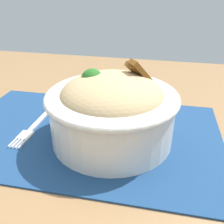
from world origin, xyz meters
TOP-DOWN VIEW (x-y plane):
  - table at (0.00, 0.00)m, footprint 1.35×0.98m
  - placemat at (0.02, -0.00)m, footprint 0.47×0.30m
  - bowl at (-0.03, 0.01)m, footprint 0.22×0.22m
  - fork at (0.11, 0.01)m, footprint 0.02×0.14m

SIDE VIEW (x-z plane):
  - table at x=0.00m, z-range 0.31..1.07m
  - placemat at x=0.02m, z-range 0.75..0.76m
  - fork at x=0.11m, z-range 0.76..0.76m
  - bowl at x=-0.03m, z-range 0.75..0.88m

